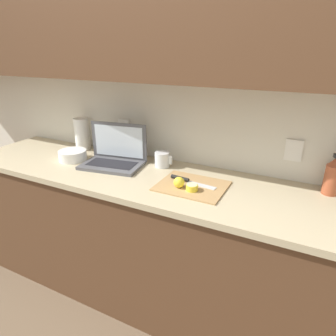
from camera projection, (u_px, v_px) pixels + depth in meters
ground_plane at (152, 293)px, 2.09m from camera, size 12.00×12.00×0.00m
wall_back at (167, 55)px, 1.71m from camera, size 5.20×0.38×2.60m
counter_unit at (148, 238)px, 1.93m from camera, size 2.59×0.62×0.89m
laptop at (115, 155)px, 1.92m from camera, size 0.41×0.30×0.26m
cutting_board at (192, 186)px, 1.62m from camera, size 0.36×0.30×0.01m
knife at (185, 180)px, 1.67m from camera, size 0.27×0.06×0.02m
lemon_half_cut at (192, 187)px, 1.56m from camera, size 0.06×0.06×0.03m
lemon_whole_beside at (179, 182)px, 1.59m from camera, size 0.06×0.06×0.06m
bottle_green_soda at (333, 176)px, 1.51m from camera, size 0.08×0.08×0.22m
measuring_cup at (162, 159)px, 1.89m from camera, size 0.12×0.10×0.09m
bowl_white at (73, 155)px, 2.01m from camera, size 0.18×0.18×0.07m
paper_towel_roll at (82, 134)px, 2.20m from camera, size 0.10×0.10×0.23m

